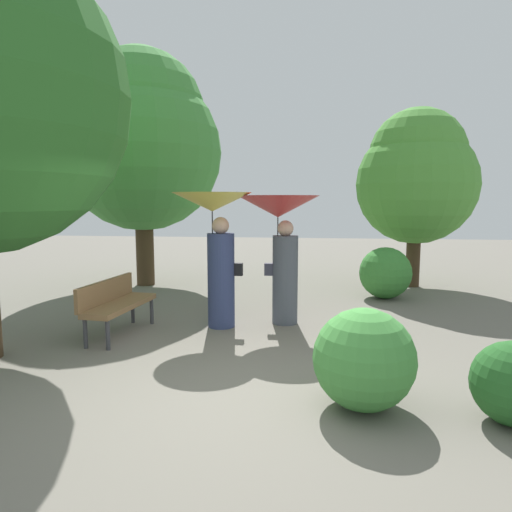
{
  "coord_description": "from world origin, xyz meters",
  "views": [
    {
      "loc": [
        0.88,
        -4.41,
        2.02
      ],
      "look_at": [
        0.0,
        3.07,
        1.09
      ],
      "focal_mm": 31.71,
      "sensor_mm": 36.0,
      "label": 1
    }
  ],
  "objects_px": {
    "person_right": "(280,228)",
    "tree_near_right": "(417,175)",
    "tree_near_left": "(142,139)",
    "park_bench": "(116,302)",
    "person_left": "(216,232)"
  },
  "relations": [
    {
      "from": "park_bench",
      "to": "tree_near_right",
      "type": "height_order",
      "value": "tree_near_right"
    },
    {
      "from": "person_right",
      "to": "tree_near_right",
      "type": "relative_size",
      "value": 0.51
    },
    {
      "from": "person_right",
      "to": "park_bench",
      "type": "relative_size",
      "value": 1.36
    },
    {
      "from": "person_right",
      "to": "tree_near_right",
      "type": "height_order",
      "value": "tree_near_right"
    },
    {
      "from": "person_left",
      "to": "tree_near_left",
      "type": "xyz_separation_m",
      "value": [
        -2.43,
        3.37,
        1.9
      ]
    },
    {
      "from": "tree_near_right",
      "to": "tree_near_left",
      "type": "bearing_deg",
      "value": -175.17
    },
    {
      "from": "park_bench",
      "to": "tree_near_right",
      "type": "relative_size",
      "value": 0.38
    },
    {
      "from": "person_right",
      "to": "person_left",
      "type": "bearing_deg",
      "value": 102.11
    },
    {
      "from": "park_bench",
      "to": "tree_near_left",
      "type": "height_order",
      "value": "tree_near_left"
    },
    {
      "from": "person_right",
      "to": "tree_near_left",
      "type": "relative_size",
      "value": 0.38
    },
    {
      "from": "person_left",
      "to": "person_right",
      "type": "relative_size",
      "value": 1.02
    },
    {
      "from": "tree_near_right",
      "to": "person_left",
      "type": "bearing_deg",
      "value": -134.95
    },
    {
      "from": "tree_near_right",
      "to": "park_bench",
      "type": "bearing_deg",
      "value": -139.51
    },
    {
      "from": "person_right",
      "to": "tree_near_left",
      "type": "xyz_separation_m",
      "value": [
        -3.42,
        3.05,
        1.85
      ]
    },
    {
      "from": "person_left",
      "to": "park_bench",
      "type": "bearing_deg",
      "value": 108.33
    }
  ]
}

